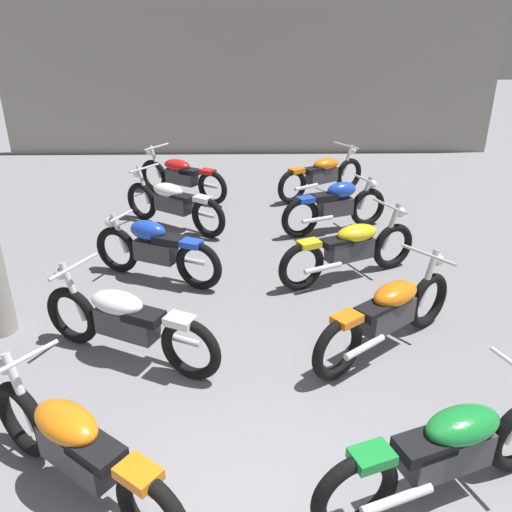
{
  "coord_description": "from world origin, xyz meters",
  "views": [
    {
      "loc": [
        -0.12,
        -1.8,
        3.26
      ],
      "look_at": [
        0.0,
        4.11,
        0.55
      ],
      "focal_mm": 36.28,
      "sensor_mm": 36.0,
      "label": 1
    }
  ],
  "objects_px": {
    "motorcycle_right_row_2": "(351,248)",
    "motorcycle_left_row_3": "(173,202)",
    "motorcycle_left_row_4": "(181,176)",
    "motorcycle_right_row_4": "(322,174)",
    "motorcycle_right_row_1": "(388,313)",
    "motorcycle_right_row_0": "(449,450)",
    "motorcycle_right_row_3": "(336,205)",
    "motorcycle_left_row_1": "(126,321)",
    "motorcycle_left_row_2": "(155,249)",
    "motorcycle_left_row_0": "(78,449)"
  },
  "relations": [
    {
      "from": "motorcycle_right_row_2",
      "to": "motorcycle_left_row_3",
      "type": "bearing_deg",
      "value": 143.44
    },
    {
      "from": "motorcycle_left_row_4",
      "to": "motorcycle_right_row_4",
      "type": "relative_size",
      "value": 1.0
    },
    {
      "from": "motorcycle_right_row_1",
      "to": "motorcycle_right_row_4",
      "type": "xyz_separation_m",
      "value": [
        0.04,
        5.33,
        0.0
      ]
    },
    {
      "from": "motorcycle_left_row_4",
      "to": "motorcycle_right_row_0",
      "type": "height_order",
      "value": "same"
    },
    {
      "from": "motorcycle_right_row_0",
      "to": "motorcycle_right_row_1",
      "type": "relative_size",
      "value": 1.17
    },
    {
      "from": "motorcycle_left_row_3",
      "to": "motorcycle_right_row_4",
      "type": "height_order",
      "value": "same"
    },
    {
      "from": "motorcycle_right_row_1",
      "to": "motorcycle_right_row_3",
      "type": "height_order",
      "value": "motorcycle_right_row_1"
    },
    {
      "from": "motorcycle_left_row_1",
      "to": "motorcycle_left_row_3",
      "type": "relative_size",
      "value": 1.09
    },
    {
      "from": "motorcycle_left_row_1",
      "to": "motorcycle_left_row_2",
      "type": "xyz_separation_m",
      "value": [
        0.01,
        1.81,
        0.01
      ]
    },
    {
      "from": "motorcycle_right_row_2",
      "to": "motorcycle_right_row_3",
      "type": "bearing_deg",
      "value": 87.33
    },
    {
      "from": "motorcycle_left_row_2",
      "to": "motorcycle_right_row_1",
      "type": "xyz_separation_m",
      "value": [
        2.71,
        -1.71,
        -0.01
      ]
    },
    {
      "from": "motorcycle_left_row_4",
      "to": "motorcycle_right_row_3",
      "type": "height_order",
      "value": "motorcycle_left_row_4"
    },
    {
      "from": "motorcycle_right_row_1",
      "to": "motorcycle_right_row_4",
      "type": "bearing_deg",
      "value": 89.58
    },
    {
      "from": "motorcycle_left_row_4",
      "to": "motorcycle_right_row_4",
      "type": "distance_m",
      "value": 2.8
    },
    {
      "from": "motorcycle_right_row_1",
      "to": "motorcycle_left_row_3",
      "type": "bearing_deg",
      "value": 126.62
    },
    {
      "from": "motorcycle_left_row_4",
      "to": "motorcycle_left_row_2",
      "type": "bearing_deg",
      "value": -89.25
    },
    {
      "from": "motorcycle_left_row_1",
      "to": "motorcycle_right_row_1",
      "type": "height_order",
      "value": "same"
    },
    {
      "from": "motorcycle_left_row_1",
      "to": "motorcycle_right_row_1",
      "type": "xyz_separation_m",
      "value": [
        2.73,
        0.11,
        0.0
      ]
    },
    {
      "from": "motorcycle_left_row_1",
      "to": "motorcycle_right_row_2",
      "type": "xyz_separation_m",
      "value": [
        2.65,
        1.81,
        0.0
      ]
    },
    {
      "from": "motorcycle_left_row_3",
      "to": "motorcycle_left_row_2",
      "type": "bearing_deg",
      "value": -89.66
    },
    {
      "from": "motorcycle_right_row_1",
      "to": "motorcycle_right_row_4",
      "type": "relative_size",
      "value": 0.95
    },
    {
      "from": "motorcycle_left_row_0",
      "to": "motorcycle_right_row_4",
      "type": "relative_size",
      "value": 0.96
    },
    {
      "from": "motorcycle_left_row_2",
      "to": "motorcycle_right_row_1",
      "type": "relative_size",
      "value": 1.03
    },
    {
      "from": "motorcycle_left_row_0",
      "to": "motorcycle_left_row_3",
      "type": "bearing_deg",
      "value": 90.08
    },
    {
      "from": "motorcycle_left_row_1",
      "to": "motorcycle_right_row_0",
      "type": "distance_m",
      "value": 3.22
    },
    {
      "from": "motorcycle_left_row_0",
      "to": "motorcycle_right_row_3",
      "type": "height_order",
      "value": "motorcycle_left_row_0"
    },
    {
      "from": "motorcycle_left_row_3",
      "to": "motorcycle_left_row_4",
      "type": "distance_m",
      "value": 1.62
    },
    {
      "from": "motorcycle_left_row_3",
      "to": "motorcycle_right_row_0",
      "type": "distance_m",
      "value": 6.17
    },
    {
      "from": "motorcycle_right_row_4",
      "to": "motorcycle_left_row_4",
      "type": "bearing_deg",
      "value": -179.21
    },
    {
      "from": "motorcycle_left_row_0",
      "to": "motorcycle_right_row_4",
      "type": "distance_m",
      "value": 7.67
    },
    {
      "from": "motorcycle_left_row_3",
      "to": "motorcycle_left_row_0",
      "type": "bearing_deg",
      "value": -89.92
    },
    {
      "from": "motorcycle_left_row_3",
      "to": "motorcycle_right_row_0",
      "type": "bearing_deg",
      "value": -64.3
    },
    {
      "from": "motorcycle_right_row_0",
      "to": "motorcycle_right_row_4",
      "type": "xyz_separation_m",
      "value": [
        0.09,
        7.22,
        0.0
      ]
    },
    {
      "from": "motorcycle_right_row_0",
      "to": "motorcycle_left_row_4",
      "type": "bearing_deg",
      "value": 110.68
    },
    {
      "from": "motorcycle_left_row_1",
      "to": "motorcycle_right_row_4",
      "type": "height_order",
      "value": "same"
    },
    {
      "from": "motorcycle_right_row_0",
      "to": "motorcycle_right_row_2",
      "type": "distance_m",
      "value": 3.6
    },
    {
      "from": "motorcycle_left_row_0",
      "to": "motorcycle_left_row_2",
      "type": "distance_m",
      "value": 3.54
    },
    {
      "from": "motorcycle_left_row_4",
      "to": "motorcycle_right_row_1",
      "type": "height_order",
      "value": "same"
    },
    {
      "from": "motorcycle_right_row_3",
      "to": "motorcycle_left_row_3",
      "type": "bearing_deg",
      "value": 175.13
    },
    {
      "from": "motorcycle_left_row_2",
      "to": "motorcycle_right_row_3",
      "type": "xyz_separation_m",
      "value": [
        2.71,
        1.72,
        0.0
      ]
    },
    {
      "from": "motorcycle_left_row_4",
      "to": "motorcycle_right_row_2",
      "type": "bearing_deg",
      "value": -53.22
    },
    {
      "from": "motorcycle_right_row_0",
      "to": "motorcycle_right_row_2",
      "type": "relative_size",
      "value": 1.03
    },
    {
      "from": "motorcycle_left_row_3",
      "to": "motorcycle_right_row_1",
      "type": "bearing_deg",
      "value": -53.38
    },
    {
      "from": "motorcycle_left_row_0",
      "to": "motorcycle_right_row_0",
      "type": "xyz_separation_m",
      "value": [
        2.67,
        -0.06,
        0.0
      ]
    },
    {
      "from": "motorcycle_left_row_0",
      "to": "motorcycle_right_row_3",
      "type": "bearing_deg",
      "value": 62.7
    },
    {
      "from": "motorcycle_left_row_0",
      "to": "motorcycle_right_row_2",
      "type": "xyz_separation_m",
      "value": [
        2.64,
        3.54,
        0.0
      ]
    },
    {
      "from": "motorcycle_left_row_1",
      "to": "motorcycle_right_row_1",
      "type": "distance_m",
      "value": 2.73
    },
    {
      "from": "motorcycle_left_row_1",
      "to": "motorcycle_right_row_1",
      "type": "relative_size",
      "value": 1.12
    },
    {
      "from": "motorcycle_left_row_1",
      "to": "motorcycle_right_row_0",
      "type": "relative_size",
      "value": 0.96
    },
    {
      "from": "motorcycle_left_row_4",
      "to": "motorcycle_right_row_3",
      "type": "xyz_separation_m",
      "value": [
        2.76,
        -1.85,
        0.01
      ]
    }
  ]
}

